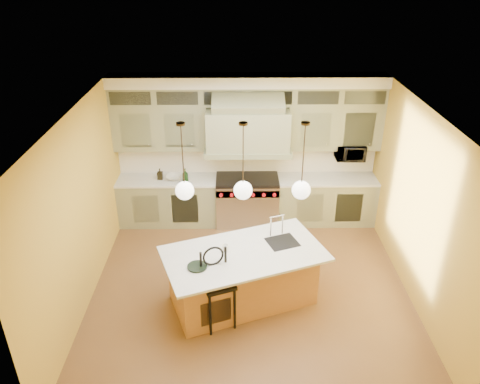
{
  "coord_description": "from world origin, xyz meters",
  "views": [
    {
      "loc": [
        -0.23,
        -5.96,
        4.84
      ],
      "look_at": [
        -0.16,
        0.7,
        1.4
      ],
      "focal_mm": 35.0,
      "sensor_mm": 36.0,
      "label": 1
    }
  ],
  "objects_px": {
    "microwave": "(350,152)",
    "kitchen_island": "(243,275)",
    "counter_stool": "(217,283)",
    "range": "(247,200)"
  },
  "relations": [
    {
      "from": "range",
      "to": "counter_stool",
      "type": "xyz_separation_m",
      "value": [
        -0.49,
        -2.87,
        0.21
      ]
    },
    {
      "from": "microwave",
      "to": "kitchen_island",
      "type": "bearing_deg",
      "value": -129.62
    },
    {
      "from": "kitchen_island",
      "to": "microwave",
      "type": "distance_m",
      "value": 3.39
    },
    {
      "from": "kitchen_island",
      "to": "counter_stool",
      "type": "distance_m",
      "value": 0.64
    },
    {
      "from": "range",
      "to": "counter_stool",
      "type": "distance_m",
      "value": 2.92
    },
    {
      "from": "range",
      "to": "microwave",
      "type": "height_order",
      "value": "microwave"
    },
    {
      "from": "kitchen_island",
      "to": "range",
      "type": "bearing_deg",
      "value": 66.75
    },
    {
      "from": "kitchen_island",
      "to": "counter_stool",
      "type": "height_order",
      "value": "kitchen_island"
    },
    {
      "from": "kitchen_island",
      "to": "microwave",
      "type": "relative_size",
      "value": 4.82
    },
    {
      "from": "kitchen_island",
      "to": "microwave",
      "type": "xyz_separation_m",
      "value": [
        2.07,
        2.5,
        0.98
      ]
    }
  ]
}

